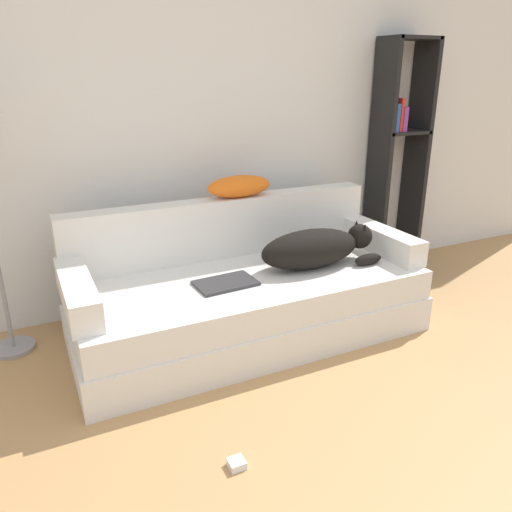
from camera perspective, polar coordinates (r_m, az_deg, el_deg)
wall_back at (r=3.38m, az=-7.82°, el=17.17°), size 7.34×0.06×2.70m
couch at (r=3.04m, az=-0.79°, el=-5.64°), size 2.08×0.91×0.40m
couch_backrest at (r=3.22m, az=-3.72°, el=3.31°), size 2.04×0.15×0.38m
couch_arm_left at (r=2.69m, az=-19.76°, el=-3.92°), size 0.15×0.72×0.16m
couch_arm_right at (r=3.42m, az=14.03°, el=1.83°), size 0.15×0.72×0.16m
dog at (r=3.07m, az=6.86°, el=0.94°), size 0.77×0.31×0.24m
laptop at (r=2.83m, az=-3.50°, el=-3.10°), size 0.35×0.24×0.02m
throw_pillow at (r=3.19m, az=-1.95°, el=7.97°), size 0.43×0.18×0.14m
bookshelf at (r=4.08m, az=15.98°, el=11.80°), size 0.40×0.26×1.76m
power_adapter at (r=2.22m, az=-2.24°, el=-22.63°), size 0.07×0.07×0.03m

